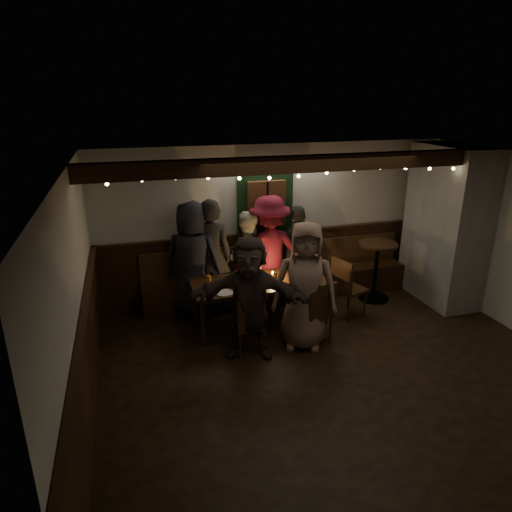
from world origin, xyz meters
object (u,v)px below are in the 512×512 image
object	(u,v)px
dining_table	(260,285)
high_top	(376,264)
chair_near_left	(249,322)
chair_near_right	(318,310)
person_a	(193,260)
person_c	(247,259)
person_b	(211,256)
chair_end	(346,285)
person_g	(305,286)
person_e	(298,254)
person_f	(249,298)
person_d	(269,252)

from	to	relation	value
dining_table	high_top	size ratio (longest dim) A/B	1.99
chair_near_left	chair_near_right	size ratio (longest dim) A/B	0.89
person_a	person_c	world-z (taller)	person_a
person_a	person_b	size ratio (longest dim) A/B	1.00
dining_table	chair_near_right	size ratio (longest dim) A/B	2.12
chair_end	person_g	distance (m)	1.19
chair_end	person_e	distance (m)	1.01
chair_near_left	person_b	distance (m)	1.56
dining_table	person_b	world-z (taller)	person_b
person_b	chair_near_left	bearing A→B (deg)	110.94
dining_table	person_a	bearing A→B (deg)	144.96
high_top	person_f	world-z (taller)	person_f
chair_near_right	chair_end	size ratio (longest dim) A/B	0.98
person_d	chair_near_left	bearing A→B (deg)	56.53
high_top	person_e	distance (m)	1.34
person_g	person_f	bearing A→B (deg)	-157.46
person_a	person_g	xyz separation A→B (m)	(1.31, -1.37, -0.03)
person_d	person_g	size ratio (longest dim) A/B	1.03
person_c	person_d	size ratio (longest dim) A/B	0.87
dining_table	person_f	distance (m)	0.87
person_a	chair_near_right	bearing A→B (deg)	160.70
person_b	person_c	bearing A→B (deg)	-163.38
person_d	chair_end	bearing A→B (deg)	135.35
chair_end	person_b	xyz separation A→B (m)	(-1.96, 0.83, 0.38)
chair_end	person_c	size ratio (longest dim) A/B	0.60
chair_near_left	person_e	xyz separation A→B (m)	(1.27, 1.50, 0.35)
person_d	person_f	size ratio (longest dim) A/B	1.10
person_a	person_f	bearing A→B (deg)	134.71
chair_near_left	person_c	size ratio (longest dim) A/B	0.53
high_top	person_f	distance (m)	2.78
person_d	person_e	world-z (taller)	person_d
dining_table	person_e	distance (m)	1.17
dining_table	person_d	world-z (taller)	person_d
person_d	person_e	xyz separation A→B (m)	(0.53, 0.06, -0.10)
person_f	person_a	bearing A→B (deg)	131.15
high_top	chair_near_right	bearing A→B (deg)	-143.87
chair_end	person_g	world-z (taller)	person_g
person_f	person_g	xyz separation A→B (m)	(0.78, 0.02, 0.06)
chair_near_left	person_d	bearing A→B (deg)	62.72
person_b	chair_near_right	bearing A→B (deg)	141.39
dining_table	high_top	xyz separation A→B (m)	(2.17, 0.36, -0.02)
chair_near_right	person_f	size ratio (longest dim) A/B	0.57
person_c	person_g	world-z (taller)	person_g
dining_table	chair_end	bearing A→B (deg)	-5.01
dining_table	person_d	xyz separation A→B (m)	(0.37, 0.67, 0.27)
person_b	person_f	xyz separation A→B (m)	(0.23, -1.47, -0.09)
person_b	person_f	distance (m)	1.49
person_d	person_e	bearing A→B (deg)	-179.82
chair_end	person_a	xyz separation A→B (m)	(-2.26, 0.75, 0.38)
person_c	person_d	world-z (taller)	person_d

